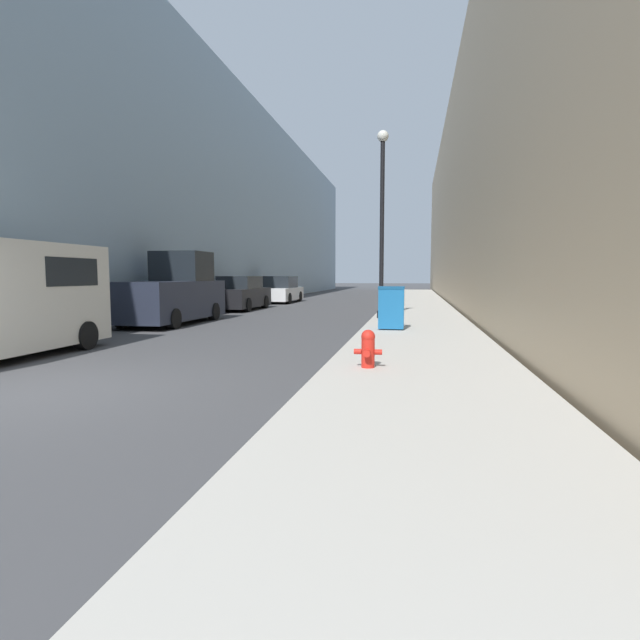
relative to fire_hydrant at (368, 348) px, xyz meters
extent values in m
plane|color=#424244|center=(-4.60, -2.09, -0.48)|extent=(200.00, 200.00, 0.00)
cube|color=#B7B2A8|center=(0.90, 15.91, -0.40)|extent=(3.28, 60.00, 0.16)
cube|color=#849EB2|center=(-15.00, 23.91, 5.74)|extent=(12.00, 60.00, 12.44)
cube|color=tan|center=(8.64, 23.91, 5.72)|extent=(12.00, 60.00, 12.40)
cylinder|color=red|center=(0.00, 0.01, -0.09)|extent=(0.22, 0.22, 0.47)
sphere|color=red|center=(0.00, 0.01, 0.18)|extent=(0.23, 0.23, 0.23)
cylinder|color=red|center=(0.00, 0.01, 0.25)|extent=(0.06, 0.06, 0.05)
cylinder|color=red|center=(0.00, -0.16, -0.07)|extent=(0.11, 0.12, 0.11)
cylinder|color=red|center=(-0.17, 0.01, -0.07)|extent=(0.12, 0.09, 0.09)
cylinder|color=red|center=(0.17, 0.01, -0.07)|extent=(0.12, 0.09, 0.09)
cube|color=#19609E|center=(0.11, 5.92, 0.25)|extent=(0.70, 0.56, 1.09)
cube|color=navy|center=(0.11, 5.92, 0.83)|extent=(0.72, 0.58, 0.08)
cylinder|color=black|center=(-0.19, 6.16, -0.24)|extent=(0.05, 0.16, 0.16)
cylinder|color=black|center=(0.41, 6.16, -0.24)|extent=(0.05, 0.16, 0.16)
cylinder|color=black|center=(-0.41, 9.62, -0.20)|extent=(0.29, 0.29, 0.25)
cylinder|color=black|center=(-0.41, 9.62, 2.73)|extent=(0.15, 0.15, 6.11)
sphere|color=silver|center=(-0.41, 9.62, 5.94)|extent=(0.39, 0.39, 0.39)
cube|color=black|center=(-7.46, 1.43, 1.25)|extent=(2.12, 1.63, 0.60)
cylinder|color=black|center=(-8.44, 1.82, -0.16)|extent=(0.24, 0.64, 0.64)
cylinder|color=black|center=(-6.49, 1.82, -0.16)|extent=(0.24, 0.64, 0.64)
cube|color=#232838|center=(-7.46, 7.77, 0.34)|extent=(1.91, 5.10, 1.28)
cube|color=black|center=(-7.46, 8.66, 1.50)|extent=(1.76, 1.63, 1.04)
cylinder|color=black|center=(-8.35, 9.35, -0.16)|extent=(0.24, 0.64, 0.64)
cylinder|color=black|center=(-6.58, 9.35, -0.16)|extent=(0.24, 0.64, 0.64)
cylinder|color=black|center=(-8.35, 6.19, -0.16)|extent=(0.24, 0.64, 0.64)
cylinder|color=black|center=(-6.58, 6.19, -0.16)|extent=(0.24, 0.64, 0.64)
cube|color=black|center=(-7.52, 14.86, 0.12)|extent=(1.76, 4.53, 0.87)
cube|color=#1E2328|center=(-7.52, 14.86, 0.85)|extent=(1.55, 2.36, 0.59)
cylinder|color=black|center=(-8.32, 16.22, -0.16)|extent=(0.24, 0.64, 0.64)
cylinder|color=black|center=(-6.71, 16.22, -0.16)|extent=(0.24, 0.64, 0.64)
cylinder|color=black|center=(-8.32, 13.50, -0.16)|extent=(0.24, 0.64, 0.64)
cylinder|color=black|center=(-6.71, 13.50, -0.16)|extent=(0.24, 0.64, 0.64)
cube|color=silver|center=(-7.33, 21.51, 0.05)|extent=(1.89, 4.65, 0.75)
cube|color=#1E2328|center=(-7.33, 21.51, 0.78)|extent=(1.66, 2.42, 0.70)
cylinder|color=black|center=(-8.20, 22.90, -0.16)|extent=(0.24, 0.64, 0.64)
cylinder|color=black|center=(-6.46, 22.90, -0.16)|extent=(0.24, 0.64, 0.64)
cylinder|color=black|center=(-8.20, 20.11, -0.16)|extent=(0.24, 0.64, 0.64)
cylinder|color=black|center=(-6.46, 20.11, -0.16)|extent=(0.24, 0.64, 0.64)
camera|label=1|loc=(0.72, -8.06, 1.18)|focal=28.00mm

